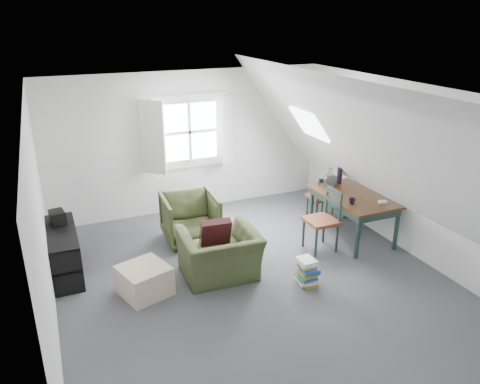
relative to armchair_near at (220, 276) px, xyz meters
name	(u,v)px	position (x,y,z in m)	size (l,w,h in m)	color
floor	(253,280)	(0.37, -0.29, 0.00)	(5.50, 5.50, 0.00)	#47474B
ceiling	(255,95)	(0.37, -0.29, 2.50)	(5.50, 5.50, 0.00)	white
wall_back	(189,142)	(0.37, 2.46, 1.25)	(5.00, 5.00, 0.00)	silver
wall_front	(406,317)	(0.37, -3.04, 1.25)	(5.00, 5.00, 0.00)	silver
wall_left	(41,228)	(-2.13, -0.29, 1.25)	(5.50, 5.50, 0.00)	silver
wall_right	(410,170)	(2.87, -0.29, 1.25)	(5.50, 5.50, 0.00)	silver
slope_left	(127,171)	(-1.18, -0.29, 1.78)	(5.50, 5.50, 0.00)	white
slope_right	(359,142)	(1.92, -0.29, 1.78)	(5.50, 5.50, 0.00)	white
dormer_window	(190,132)	(0.37, 2.38, 1.45)	(1.71, 0.35, 1.30)	white
skylight	(309,124)	(1.92, 1.01, 1.75)	(0.55, 0.75, 0.04)	white
armchair_near	(220,276)	(0.00, 0.00, 0.00)	(1.02, 0.89, 0.66)	#384123
armchair_far	(191,240)	(-0.04, 1.20, 0.00)	(0.82, 0.84, 0.77)	#384123
throw_pillow	(215,233)	(0.00, 0.15, 0.59)	(0.41, 0.12, 0.41)	#370F13
ottoman	(144,280)	(-1.04, -0.02, 0.19)	(0.57, 0.57, 0.38)	#C9AF96
dining_table	(353,200)	(2.38, 0.32, 0.62)	(0.86, 1.44, 0.72)	#341E0F
demijohn	(330,180)	(2.23, 0.77, 0.85)	(0.22, 0.22, 0.31)	silver
vase_twigs	(340,175)	(2.48, 0.87, 0.87)	(0.09, 0.10, 0.68)	black
cup	(352,204)	(2.13, 0.02, 0.72)	(0.10, 0.10, 0.09)	black
paper_box	(383,202)	(2.58, -0.13, 0.74)	(0.11, 0.07, 0.04)	white
dining_chair_far	(322,197)	(2.28, 1.06, 0.43)	(0.39, 0.39, 0.83)	brown
dining_chair_near	(323,219)	(1.72, 0.13, 0.50)	(0.45, 0.45, 0.95)	brown
media_shelf	(63,255)	(-1.95, 0.90, 0.29)	(0.42, 1.25, 0.64)	black
electronics_box	(58,218)	(-1.95, 1.19, 0.73)	(0.19, 0.26, 0.21)	black
magazine_stack	(307,272)	(1.00, -0.65, 0.18)	(0.27, 0.32, 0.36)	#B29933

